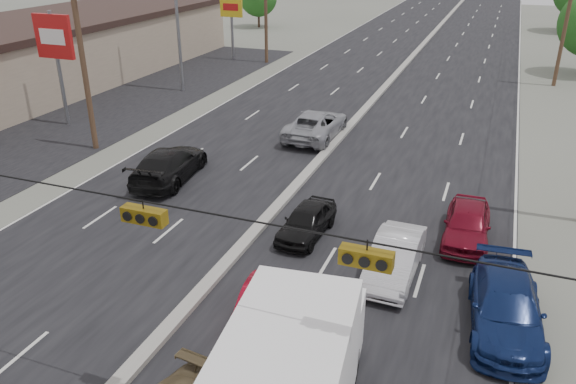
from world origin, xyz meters
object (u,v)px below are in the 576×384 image
(utility_pole_left_b, at_px, (82,58))
(pole_sign_mid, at_px, (55,43))
(utility_pole_left_c, at_px, (266,6))
(pole_sign_far, at_px, (231,12))
(oncoming_far, at_px, (316,125))
(utility_pole_right_c, at_px, (567,20))
(oncoming_near, at_px, (169,164))
(queue_car_a, at_px, (307,221))
(box_truck, at_px, (291,384))
(queue_car_b, at_px, (395,258))
(red_sedan, at_px, (263,307))
(queue_car_d, at_px, (506,308))
(queue_car_e, at_px, (467,224))

(utility_pole_left_b, distance_m, pole_sign_mid, 5.41)
(utility_pole_left_c, distance_m, pole_sign_far, 3.57)
(pole_sign_far, relative_size, oncoming_far, 1.03)
(utility_pole_left_b, relative_size, pole_sign_mid, 1.43)
(utility_pole_right_c, relative_size, oncoming_near, 1.80)
(queue_car_a, xyz_separation_m, oncoming_far, (-3.41, 11.52, 0.17))
(pole_sign_mid, distance_m, pole_sign_far, 22.03)
(box_truck, bearing_deg, utility_pole_right_c, 72.85)
(pole_sign_far, bearing_deg, pole_sign_mid, -92.60)
(utility_pole_left_c, xyz_separation_m, utility_pole_right_c, (25.00, 0.00, 0.00))
(queue_car_b, relative_size, oncoming_near, 0.79)
(pole_sign_mid, bearing_deg, utility_pole_right_c, 36.71)
(pole_sign_far, distance_m, oncoming_near, 29.29)
(box_truck, bearing_deg, utility_pole_left_b, 132.65)
(pole_sign_far, bearing_deg, oncoming_near, -70.23)
(queue_car_a, distance_m, oncoming_far, 12.01)
(pole_sign_mid, bearing_deg, box_truck, -39.45)
(utility_pole_right_c, bearing_deg, red_sedan, -105.35)
(queue_car_a, distance_m, queue_car_d, 8.31)
(queue_car_b, distance_m, oncoming_near, 12.88)
(queue_car_d, xyz_separation_m, oncoming_far, (-11.00, 14.89, 0.06))
(utility_pole_right_c, distance_m, oncoming_far, 23.78)
(utility_pole_left_b, distance_m, queue_car_d, 24.15)
(pole_sign_far, xyz_separation_m, queue_car_e, (24.03, -28.48, -3.67))
(pole_sign_mid, distance_m, queue_car_e, 26.22)
(red_sedan, distance_m, queue_car_e, 9.40)
(utility_pole_left_c, distance_m, queue_car_b, 37.13)
(utility_pole_left_b, xyz_separation_m, pole_sign_far, (-3.50, 25.00, -0.70))
(box_truck, bearing_deg, red_sedan, 114.82)
(pole_sign_far, relative_size, queue_car_d, 1.17)
(pole_sign_far, height_order, box_truck, pole_sign_far)
(utility_pole_left_c, relative_size, utility_pole_right_c, 1.00)
(box_truck, bearing_deg, pole_sign_mid, 134.00)
(pole_sign_far, distance_m, oncoming_far, 24.08)
(box_truck, bearing_deg, oncoming_far, 100.18)
(utility_pole_left_c, bearing_deg, pole_sign_mid, -101.56)
(red_sedan, xyz_separation_m, queue_car_a, (-0.58, 5.81, 0.02))
(utility_pole_right_c, distance_m, pole_sign_far, 28.51)
(oncoming_far, bearing_deg, queue_car_b, 119.14)
(utility_pole_left_c, relative_size, queue_car_b, 2.28)
(queue_car_a, height_order, queue_car_b, queue_car_b)
(red_sedan, bearing_deg, queue_car_d, 13.48)
(pole_sign_far, bearing_deg, queue_car_e, -49.84)
(utility_pole_left_c, xyz_separation_m, pole_sign_far, (-3.50, -0.00, -0.70))
(oncoming_near, bearing_deg, utility_pole_right_c, -131.43)
(oncoming_near, bearing_deg, queue_car_d, 150.95)
(utility_pole_left_b, relative_size, oncoming_far, 1.72)
(utility_pole_right_c, distance_m, oncoming_near, 33.40)
(utility_pole_left_b, relative_size, pole_sign_far, 1.67)
(red_sedan, relative_size, queue_car_b, 0.86)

